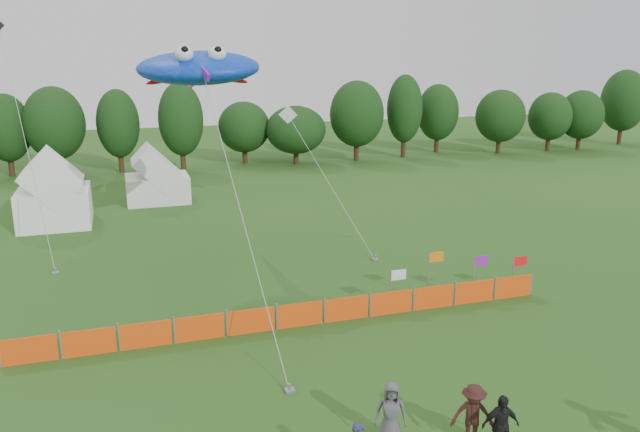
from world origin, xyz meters
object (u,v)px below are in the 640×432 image
object	(u,v)px
spectator_e	(391,413)
spectator_c	(473,416)
stingray_kite	(198,68)
tent_left	(54,195)
barrier_fence	(300,315)
spectator_d	(500,426)
tent_right	(157,180)

from	to	relation	value
spectator_e	spectator_c	bearing A→B (deg)	-0.51
stingray_kite	tent_left	bearing A→B (deg)	129.27
stingray_kite	barrier_fence	bearing A→B (deg)	-75.66
barrier_fence	spectator_c	size ratio (longest dim) A/B	11.66
tent_left	spectator_c	bearing A→B (deg)	-65.47
barrier_fence	stingray_kite	xyz separation A→B (m)	(-2.41, 9.45, 9.46)
spectator_c	spectator_e	distance (m)	2.28
barrier_fence	spectator_c	xyz separation A→B (m)	(2.41, -9.04, 0.44)
spectator_d	spectator_e	xyz separation A→B (m)	(-2.60, 1.47, 0.02)
tent_left	barrier_fence	size ratio (longest dim) A/B	0.20
tent_right	spectator_e	distance (m)	32.44
tent_left	stingray_kite	size ratio (longest dim) A/B	0.20
tent_left	tent_right	size ratio (longest dim) A/B	0.96
tent_left	spectator_e	world-z (taller)	tent_left
tent_left	spectator_c	distance (m)	31.31
tent_left	spectator_e	bearing A→B (deg)	-68.50
spectator_e	stingray_kite	world-z (taller)	stingray_kite
spectator_c	spectator_d	world-z (taller)	spectator_c
spectator_c	stingray_kite	distance (m)	21.13
tent_right	spectator_c	size ratio (longest dim) A/B	2.42
tent_right	spectator_e	xyz separation A→B (m)	(4.24, -32.16, -0.69)
spectator_d	spectator_e	world-z (taller)	spectator_e
spectator_c	spectator_d	size ratio (longest dim) A/B	1.04
tent_left	tent_right	xyz separation A→B (m)	(6.64, 4.54, -0.33)
tent_left	spectator_c	size ratio (longest dim) A/B	2.33
stingray_kite	spectator_e	bearing A→B (deg)	-81.24
spectator_c	spectator_e	world-z (taller)	spectator_c
tent_left	spectator_e	distance (m)	29.70
spectator_d	spectator_c	bearing A→B (deg)	137.58
spectator_d	stingray_kite	size ratio (longest dim) A/B	0.08
tent_right	spectator_e	size ratio (longest dim) A/B	2.44
tent_right	barrier_fence	xyz separation A→B (m)	(3.94, -23.98, -1.12)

